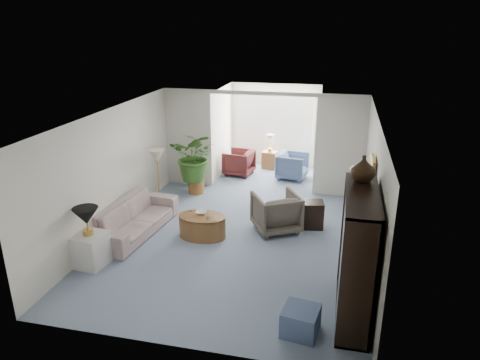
% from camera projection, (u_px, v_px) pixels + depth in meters
% --- Properties ---
extents(floor, '(6.00, 6.00, 0.00)m').
position_uv_depth(floor, '(233.00, 243.00, 8.68)').
color(floor, '#7D8CA5').
rests_on(floor, ground).
extents(sunroom_floor, '(2.60, 2.60, 0.00)m').
position_uv_depth(sunroom_floor, '(268.00, 176.00, 12.44)').
color(sunroom_floor, '#7D8CA5').
rests_on(sunroom_floor, ground).
extents(back_pier_left, '(1.20, 0.12, 2.50)m').
position_uv_depth(back_pier_left, '(189.00, 138.00, 11.41)').
color(back_pier_left, silver).
rests_on(back_pier_left, ground).
extents(back_pier_right, '(1.20, 0.12, 2.50)m').
position_uv_depth(back_pier_right, '(340.00, 147.00, 10.61)').
color(back_pier_right, silver).
rests_on(back_pier_right, ground).
extents(back_header, '(2.60, 0.12, 0.10)m').
position_uv_depth(back_header, '(262.00, 93.00, 10.60)').
color(back_header, silver).
rests_on(back_header, back_pier_left).
extents(window_pane, '(2.20, 0.02, 1.50)m').
position_uv_depth(window_pane, '(275.00, 118.00, 12.95)').
color(window_pane, white).
extents(window_blinds, '(2.20, 0.02, 1.50)m').
position_uv_depth(window_blinds, '(275.00, 119.00, 12.93)').
color(window_blinds, white).
extents(framed_picture, '(0.04, 0.50, 0.40)m').
position_uv_depth(framed_picture, '(373.00, 171.00, 7.49)').
color(framed_picture, '#B3A98F').
extents(sofa, '(1.11, 2.32, 0.65)m').
position_uv_depth(sofa, '(134.00, 218.00, 9.02)').
color(sofa, beige).
rests_on(sofa, ground).
extents(end_table, '(0.59, 0.59, 0.59)m').
position_uv_depth(end_table, '(90.00, 250.00, 7.83)').
color(end_table, white).
rests_on(end_table, ground).
extents(table_lamp, '(0.44, 0.44, 0.30)m').
position_uv_depth(table_lamp, '(86.00, 216.00, 7.62)').
color(table_lamp, black).
rests_on(table_lamp, end_table).
extents(floor_lamp, '(0.36, 0.36, 0.28)m').
position_uv_depth(floor_lamp, '(157.00, 156.00, 9.92)').
color(floor_lamp, beige).
rests_on(floor_lamp, ground).
extents(coffee_table, '(1.04, 1.04, 0.45)m').
position_uv_depth(coffee_table, '(202.00, 226.00, 8.88)').
color(coffee_table, brown).
rests_on(coffee_table, ground).
extents(coffee_bowl, '(0.23, 0.23, 0.05)m').
position_uv_depth(coffee_bowl, '(201.00, 212.00, 8.90)').
color(coffee_bowl, white).
rests_on(coffee_bowl, coffee_table).
extents(coffee_cup, '(0.10, 0.10, 0.09)m').
position_uv_depth(coffee_cup, '(208.00, 217.00, 8.67)').
color(coffee_cup, beige).
rests_on(coffee_cup, coffee_table).
extents(wingback_chair, '(1.18, 1.19, 0.80)m').
position_uv_depth(wingback_chair, '(276.00, 212.00, 9.10)').
color(wingback_chair, '#5F594B').
rests_on(wingback_chair, ground).
extents(side_table_dark, '(0.53, 0.45, 0.57)m').
position_uv_depth(side_table_dark, '(311.00, 215.00, 9.27)').
color(side_table_dark, black).
rests_on(side_table_dark, ground).
extents(entertainment_cabinet, '(0.46, 1.71, 1.90)m').
position_uv_depth(entertainment_cabinet, '(357.00, 256.00, 6.32)').
color(entertainment_cabinet, black).
rests_on(entertainment_cabinet, ground).
extents(cabinet_urn, '(0.36, 0.36, 0.38)m').
position_uv_depth(cabinet_urn, '(363.00, 169.00, 6.39)').
color(cabinet_urn, black).
rests_on(cabinet_urn, entertainment_cabinet).
extents(ottoman, '(0.55, 0.55, 0.38)m').
position_uv_depth(ottoman, '(301.00, 321.00, 6.14)').
color(ottoman, slate).
rests_on(ottoman, ground).
extents(plant_pot, '(0.40, 0.40, 0.32)m').
position_uv_depth(plant_pot, '(196.00, 186.00, 11.18)').
color(plant_pot, '#935A2A').
rests_on(plant_pot, ground).
extents(house_plant, '(1.14, 0.99, 1.27)m').
position_uv_depth(house_plant, '(195.00, 156.00, 10.91)').
color(house_plant, '#366221').
rests_on(house_plant, plant_pot).
extents(sunroom_chair_blue, '(0.88, 0.86, 0.71)m').
position_uv_depth(sunroom_chair_blue, '(292.00, 166.00, 12.11)').
color(sunroom_chair_blue, slate).
rests_on(sunroom_chair_blue, ground).
extents(sunroom_chair_maroon, '(0.86, 0.84, 0.70)m').
position_uv_depth(sunroom_chair_maroon, '(239.00, 163.00, 12.43)').
color(sunroom_chair_maroon, '#5B231F').
rests_on(sunroom_chair_maroon, ground).
extents(sunroom_table, '(0.45, 0.37, 0.50)m').
position_uv_depth(sunroom_table, '(270.00, 160.00, 13.00)').
color(sunroom_table, brown).
rests_on(sunroom_table, ground).
extents(shelf_clutter, '(0.30, 1.25, 1.06)m').
position_uv_depth(shelf_clutter, '(354.00, 250.00, 6.18)').
color(shelf_clutter, '#3B3835').
rests_on(shelf_clutter, entertainment_cabinet).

